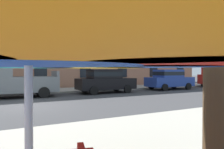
{
  "coord_description": "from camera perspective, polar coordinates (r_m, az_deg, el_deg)",
  "views": [
    {
      "loc": [
        -0.98,
        -10.65,
        1.66
      ],
      "look_at": [
        6.27,
        3.2,
        1.4
      ],
      "focal_mm": 33.92,
      "sensor_mm": 36.0,
      "label": 1
    }
  ],
  "objects": [
    {
      "name": "ground_plane",
      "position": [
        10.82,
        -22.34,
        -7.95
      ],
      "size": [
        120.0,
        120.0,
        0.0
      ],
      "primitive_type": "plane",
      "color": "#38383A"
    },
    {
      "name": "sidewalk_far",
      "position": [
        17.55,
        -24.39,
        -4.36
      ],
      "size": [
        56.0,
        3.6,
        0.12
      ],
      "primitive_type": "cube",
      "color": "#9E998E",
      "rests_on": "ground"
    },
    {
      "name": "apartment_building",
      "position": [
        26.09,
        -25.52,
        11.33
      ],
      "size": [
        42.26,
        12.08,
        12.8
      ],
      "color": "#A87056",
      "rests_on": "ground"
    },
    {
      "name": "pickup_gray",
      "position": [
        14.37,
        -25.66,
        -1.67
      ],
      "size": [
        5.1,
        2.12,
        2.2
      ],
      "color": "slate",
      "rests_on": "ground"
    },
    {
      "name": "sedan_black",
      "position": [
        15.96,
        -1.79,
        -1.6
      ],
      "size": [
        4.4,
        1.98,
        1.78
      ],
      "color": "black",
      "rests_on": "ground"
    },
    {
      "name": "sedan_blue",
      "position": [
        19.58,
        15.18,
        -1.16
      ],
      "size": [
        4.4,
        1.98,
        1.78
      ],
      "color": "navy",
      "rests_on": "ground"
    },
    {
      "name": "pickup_red_midblock",
      "position": [
        24.87,
        27.12,
        -0.61
      ],
      "size": [
        5.1,
        2.12,
        2.2
      ],
      "color": "#B21E19",
      "rests_on": "ground"
    },
    {
      "name": "patio_umbrella",
      "position": [
        1.68,
        -21.66,
        10.63
      ],
      "size": [
        3.6,
        3.6,
        2.26
      ],
      "color": "silver",
      "rests_on": "ground"
    }
  ]
}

